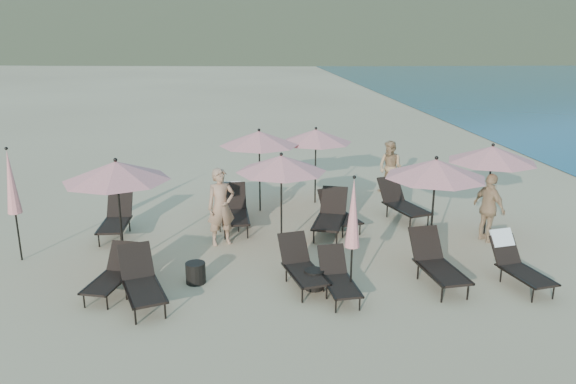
{
  "coord_description": "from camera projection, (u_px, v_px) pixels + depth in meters",
  "views": [
    {
      "loc": [
        -2.14,
        -10.14,
        5.06
      ],
      "look_at": [
        -0.81,
        3.5,
        1.1
      ],
      "focal_mm": 35.0,
      "sensor_mm": 36.0,
      "label": 1
    }
  ],
  "objects": [
    {
      "name": "umbrella_open_1",
      "position": [
        281.0,
        164.0,
        13.16
      ],
      "size": [
        2.15,
        2.15,
        2.32
      ],
      "color": "black",
      "rests_on": "ground"
    },
    {
      "name": "lounger_10",
      "position": [
        331.0,
        215.0,
        14.43
      ],
      "size": [
        1.22,
        1.94,
        1.04
      ],
      "rotation": [
        0.0,
        0.0,
        -0.32
      ],
      "color": "black",
      "rests_on": "ground"
    },
    {
      "name": "lounger_9",
      "position": [
        338.0,
        212.0,
        14.86
      ],
      "size": [
        1.02,
        1.69,
        0.91
      ],
      "rotation": [
        0.0,
        0.0,
        0.29
      ],
      "color": "black",
      "rests_on": "ground"
    },
    {
      "name": "umbrella_open_3",
      "position": [
        259.0,
        138.0,
        15.76
      ],
      "size": [
        2.25,
        2.25,
        2.42
      ],
      "color": "black",
      "rests_on": "ground"
    },
    {
      "name": "umbrella_closed_1",
      "position": [
        11.0,
        183.0,
        12.33
      ],
      "size": [
        0.31,
        0.31,
        2.64
      ],
      "color": "black",
      "rests_on": "ground"
    },
    {
      "name": "beachgoer_a",
      "position": [
        221.0,
        207.0,
        13.56
      ],
      "size": [
        0.8,
        0.64,
        1.91
      ],
      "primitive_type": "imported",
      "rotation": [
        0.0,
        0.0,
        0.3
      ],
      "color": "#A87B5B",
      "rests_on": "ground"
    },
    {
      "name": "lounger_0",
      "position": [
        112.0,
        274.0,
        11.14
      ],
      "size": [
        0.96,
        1.6,
        0.86
      ],
      "rotation": [
        0.0,
        0.0,
        -0.28
      ],
      "color": "black",
      "rests_on": "ground"
    },
    {
      "name": "lounger_2",
      "position": [
        302.0,
        266.0,
        11.46
      ],
      "size": [
        0.95,
        1.7,
        0.92
      ],
      "rotation": [
        0.0,
        0.0,
        0.22
      ],
      "color": "black",
      "rests_on": "ground"
    },
    {
      "name": "ground",
      "position": [
        345.0,
        291.0,
        11.3
      ],
      "size": [
        800.0,
        800.0,
        0.0
      ],
      "primitive_type": "plane",
      "color": "#D6BA8C",
      "rests_on": "ground"
    },
    {
      "name": "lounger_5",
      "position": [
        517.0,
        262.0,
        11.52
      ],
      "size": [
        0.88,
        1.67,
        0.99
      ],
      "rotation": [
        0.0,
        0.0,
        0.2
      ],
      "color": "black",
      "rests_on": "ground"
    },
    {
      "name": "umbrella_open_4",
      "position": [
        316.0,
        136.0,
        16.56
      ],
      "size": [
        2.16,
        2.16,
        2.33
      ],
      "color": "black",
      "rests_on": "ground"
    },
    {
      "name": "side_table_1",
      "position": [
        314.0,
        279.0,
        11.36
      ],
      "size": [
        0.39,
        0.39,
        0.41
      ],
      "primitive_type": "cylinder",
      "color": "black",
      "rests_on": "ground"
    },
    {
      "name": "umbrella_open_0",
      "position": [
        116.0,
        171.0,
        11.93
      ],
      "size": [
        2.29,
        2.29,
        2.47
      ],
      "color": "black",
      "rests_on": "ground"
    },
    {
      "name": "lounger_6",
      "position": [
        116.0,
        218.0,
        14.27
      ],
      "size": [
        0.68,
        1.71,
        0.97
      ],
      "rotation": [
        0.0,
        0.0,
        -0.02
      ],
      "color": "black",
      "rests_on": "ground"
    },
    {
      "name": "lounger_8",
      "position": [
        234.0,
        210.0,
        14.82
      ],
      "size": [
        0.76,
        1.85,
        1.05
      ],
      "rotation": [
        0.0,
        0.0,
        0.04
      ],
      "color": "black",
      "rests_on": "ground"
    },
    {
      "name": "lounger_4",
      "position": [
        437.0,
        262.0,
        11.53
      ],
      "size": [
        0.85,
        1.81,
        1.0
      ],
      "rotation": [
        0.0,
        0.0,
        0.11
      ],
      "color": "black",
      "rests_on": "ground"
    },
    {
      "name": "beachgoer_c",
      "position": [
        489.0,
        208.0,
        13.78
      ],
      "size": [
        0.72,
        1.09,
        1.72
      ],
      "primitive_type": "imported",
      "rotation": [
        0.0,
        0.0,
        1.89
      ],
      "color": "tan",
      "rests_on": "ground"
    },
    {
      "name": "lounger_11",
      "position": [
        402.0,
        202.0,
        15.5
      ],
      "size": [
        1.18,
        1.93,
        1.04
      ],
      "rotation": [
        0.0,
        0.0,
        0.29
      ],
      "color": "black",
      "rests_on": "ground"
    },
    {
      "name": "lounger_3",
      "position": [
        338.0,
        277.0,
        11.01
      ],
      "size": [
        0.69,
        1.51,
        0.85
      ],
      "rotation": [
        0.0,
        0.0,
        0.09
      ],
      "color": "black",
      "rests_on": "ground"
    },
    {
      "name": "umbrella_open_2",
      "position": [
        436.0,
        168.0,
        12.28
      ],
      "size": [
        2.26,
        2.26,
        2.43
      ],
      "color": "black",
      "rests_on": "ground"
    },
    {
      "name": "umbrella_closed_0",
      "position": [
        353.0,
        214.0,
        10.58
      ],
      "size": [
        0.29,
        0.29,
        2.48
      ],
      "color": "black",
      "rests_on": "ground"
    },
    {
      "name": "umbrella_open_5",
      "position": [
        492.0,
        154.0,
        13.92
      ],
      "size": [
        2.21,
        2.21,
        2.38
      ],
      "color": "black",
      "rests_on": "ground"
    },
    {
      "name": "lounger_7",
      "position": [
        231.0,
        205.0,
        15.27
      ],
      "size": [
        0.68,
        1.62,
        0.99
      ],
      "rotation": [
        0.0,
        0.0,
        -0.07
      ],
      "color": "black",
      "rests_on": "ground"
    },
    {
      "name": "beachgoer_b",
      "position": [
        390.0,
        168.0,
        17.82
      ],
      "size": [
        1.03,
        1.05,
        1.71
      ],
      "primitive_type": "imported",
      "rotation": [
        0.0,
        0.0,
        -0.87
      ],
      "color": "tan",
      "rests_on": "ground"
    },
    {
      "name": "lounger_1",
      "position": [
        141.0,
        281.0,
        10.69
      ],
      "size": [
        1.15,
        1.81,
        0.98
      ],
      "rotation": [
        0.0,
        0.0,
        0.32
      ],
      "color": "black",
      "rests_on": "ground"
    },
    {
      "name": "side_table_0",
      "position": [
        196.0,
        273.0,
        11.62
      ],
      "size": [
        0.42,
        0.42,
        0.44
      ],
      "primitive_type": "cylinder",
      "color": "black",
      "rests_on": "ground"
    }
  ]
}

